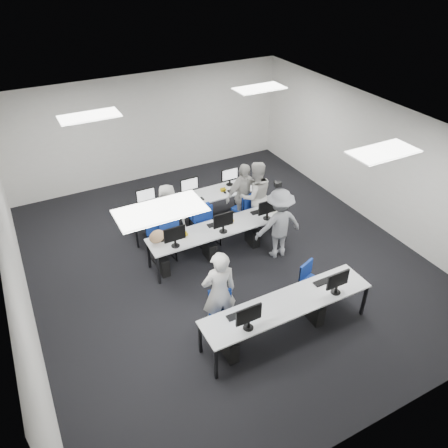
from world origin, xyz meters
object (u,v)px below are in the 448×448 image
chair_0 (221,322)px  desk_front (288,305)px  student_2 (169,217)px  chair_7 (243,215)px  student_0 (219,293)px  chair_5 (167,237)px  chair_6 (201,225)px  chair_2 (162,247)px  student_1 (255,196)px  photographer (279,224)px  chair_1 (311,289)px  desk_mid (219,229)px  student_3 (243,196)px  chair_4 (254,220)px  chair_3 (207,233)px

chair_0 → desk_front: bearing=-6.7°
student_2 → chair_7: bearing=23.0°
student_0 → chair_5: bearing=-84.8°
desk_front → chair_6: (-0.04, 3.48, -0.40)m
desk_front → chair_0: (-1.04, 0.51, -0.40)m
chair_2 → chair_5: 0.40m
student_2 → student_1: bearing=17.5°
student_1 → chair_2: bearing=11.1°
chair_5 → student_1: bearing=-2.6°
photographer → chair_1: bearing=87.0°
chair_1 → chair_5: 3.44m
desk_mid → chair_5: chair_5 is taller
chair_2 → photographer: 2.61m
chair_1 → student_3: size_ratio=0.50×
chair_0 → student_2: bearing=106.1°
desk_front → chair_1: chair_1 is taller
chair_1 → photographer: photographer is taller
chair_0 → chair_4: chair_4 is taller
student_2 → chair_1: bearing=-35.8°
chair_7 → student_0: size_ratio=0.51×
chair_6 → photographer: size_ratio=0.54×
desk_front → chair_1: bearing=27.1°
chair_4 → student_0: bearing=-142.4°
desk_mid → chair_4: size_ratio=3.46×
chair_7 → chair_3: bearing=177.6°
desk_front → chair_3: 3.12m
student_2 → student_3: student_3 is taller
chair_2 → chair_7: size_ratio=1.13×
chair_1 → student_1: size_ratio=0.48×
desk_mid → chair_0: size_ratio=3.62×
student_1 → student_2: (-2.12, 0.20, -0.08)m
chair_3 → student_3: size_ratio=0.57×
chair_2 → chair_3: (1.12, 0.05, -0.01)m
chair_5 → student_1: 2.29m
student_0 → chair_7: bearing=-120.6°
chair_2 → chair_3: chair_2 is taller
chair_3 → chair_4: bearing=-10.9°
photographer → chair_3: bearing=-36.9°
desk_mid → chair_4: (1.16, 0.45, -0.39)m
chair_7 → student_2: (-1.92, -0.00, 0.51)m
chair_4 → photographer: bearing=-101.5°
chair_2 → student_0: size_ratio=0.57×
chair_1 → chair_3: bearing=90.5°
chair_2 → photographer: photographer is taller
desk_mid → chair_7: size_ratio=3.66×
chair_5 → photographer: (2.09, -1.35, 0.51)m
desk_mid → student_3: size_ratio=1.92×
desk_mid → student_1: bearing=25.6°
chair_7 → student_0: (-2.07, -2.76, 0.59)m
desk_mid → student_1: student_1 is taller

